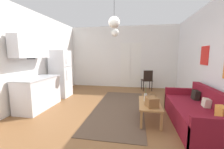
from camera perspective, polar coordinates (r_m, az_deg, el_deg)
The scene contains 13 objects.
ground_plane at distance 3.56m, azimuth -2.06°, elevation -18.27°, with size 5.49×7.73×0.10m, color brown.
wall_back at distance 6.77m, azimuth 4.41°, elevation 6.90°, with size 5.09×0.13×2.84m.
wall_left at distance 4.45m, azimuth -35.57°, elevation 5.17°, with size 0.12×7.33×2.84m.
area_rug at distance 4.22m, azimuth 2.94°, elevation -13.16°, with size 1.37×3.31×0.01m, color brown.
couch at distance 3.64m, azimuth 31.49°, elevation -13.42°, with size 0.86×2.01×0.80m.
coffee_table at distance 3.50m, azimuth 14.84°, elevation -11.69°, with size 0.48×1.03×0.42m.
bamboo_vase at distance 3.53m, azimuth 13.31°, elevation -8.90°, with size 0.07×0.07×0.40m.
handbag at distance 3.19m, azimuth 15.70°, elevation -10.54°, with size 0.29×0.32×0.31m.
refrigerator at distance 5.48m, azimuth -19.92°, elevation 0.30°, with size 0.63×0.59×1.69m.
kitchen_counter at distance 4.55m, azimuth -28.07°, elevation -2.73°, with size 0.64×1.32×2.03m.
accent_chair at distance 6.22m, azimuth 14.01°, elevation -1.86°, with size 0.49×0.47×0.88m.
pendant_lamp_near at distance 3.38m, azimuth 0.86°, elevation 20.23°, with size 0.26×0.26×0.73m.
pendant_lamp_far at distance 5.09m, azimuth 1.23°, elevation 16.50°, with size 0.27×0.27×0.70m.
Camera 1 is at (0.67, -3.12, 1.51)m, focal length 22.73 mm.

